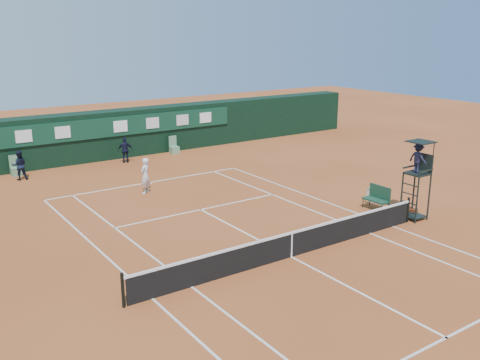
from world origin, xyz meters
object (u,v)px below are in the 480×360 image
umpire_chair (418,164)px  cooler (375,195)px  tennis_net (291,244)px  player_bench (378,197)px  player (145,176)px

umpire_chair → cooler: umpire_chair is taller
tennis_net → player_bench: same height
tennis_net → umpire_chair: umpire_chair is taller
umpire_chair → cooler: size_ratio=5.30×
cooler → player: size_ratio=0.36×
player_bench → cooler: 1.20m
tennis_net → umpire_chair: size_ratio=3.77×
umpire_chair → player_bench: (-0.28, 1.80, -1.86)m
player → tennis_net: bearing=58.2°
umpire_chair → cooler: bearing=78.6°
umpire_chair → player: bearing=127.9°
player_bench → player: player is taller
umpire_chair → player_bench: bearing=98.7°
tennis_net → player: size_ratio=7.19×
player_bench → cooler: player_bench is taller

